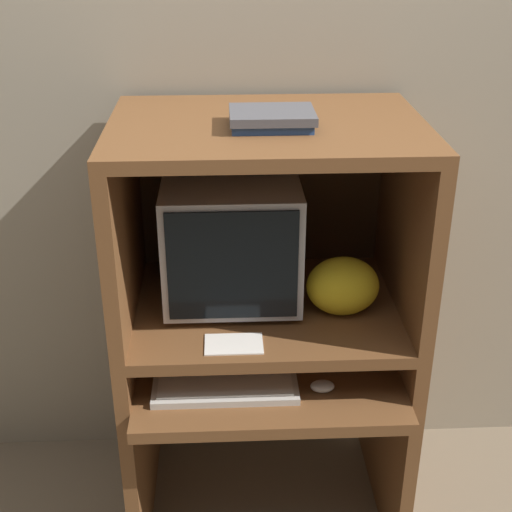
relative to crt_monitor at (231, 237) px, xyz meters
name	(u,v)px	position (x,y,z in m)	size (l,w,h in m)	color
wall_back	(260,99)	(0.10, 0.31, 0.33)	(6.00, 0.06, 2.60)	gray
desk_base	(266,420)	(0.10, -0.11, -0.59)	(0.84, 0.68, 0.62)	brown
desk_monitor_shelf	(266,314)	(0.10, -0.06, -0.23)	(0.84, 0.61, 0.16)	brown
hutch_upper	(266,185)	(0.10, -0.03, 0.17)	(0.84, 0.61, 0.55)	brown
crt_monitor	(231,237)	(0.00, 0.00, 0.00)	(0.39, 0.40, 0.37)	#B2B2B7
keyboard	(225,386)	(-0.03, -0.26, -0.34)	(0.40, 0.16, 0.03)	beige
mouse	(322,386)	(0.24, -0.28, -0.33)	(0.07, 0.05, 0.03)	#B7B7B7
snack_bag	(343,286)	(0.31, -0.12, -0.11)	(0.21, 0.16, 0.17)	gold
book_stack	(272,119)	(0.11, -0.11, 0.38)	(0.22, 0.17, 0.04)	navy
paper_card	(234,344)	(0.00, -0.28, -0.19)	(0.16, 0.10, 0.00)	white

